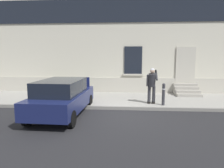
# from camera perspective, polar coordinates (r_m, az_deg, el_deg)

# --- Properties ---
(ground_plane) EXTENTS (80.00, 80.00, 0.00)m
(ground_plane) POSITION_cam_1_polar(r_m,az_deg,el_deg) (8.28, 2.65, -9.13)
(ground_plane) COLOR #232326
(sidewalk) EXTENTS (24.00, 3.60, 0.15)m
(sidewalk) POSITION_cam_1_polar(r_m,az_deg,el_deg) (10.97, 3.07, -4.47)
(sidewalk) COLOR #99968E
(sidewalk) RESTS_ON ground
(curb_edge) EXTENTS (24.00, 0.12, 0.15)m
(curb_edge) POSITION_cam_1_polar(r_m,az_deg,el_deg) (9.16, 2.82, -6.96)
(curb_edge) COLOR gray
(curb_edge) RESTS_ON ground
(building_facade) EXTENTS (24.00, 1.52, 7.50)m
(building_facade) POSITION_cam_1_polar(r_m,az_deg,el_deg) (13.27, 3.46, 13.53)
(building_facade) COLOR beige
(building_facade) RESTS_ON ground
(entrance_stoop) EXTENTS (1.41, 1.28, 0.64)m
(entrance_stoop) POSITION_cam_1_polar(r_m,az_deg,el_deg) (12.72, 20.63, -1.81)
(entrance_stoop) COLOR #9E998E
(entrance_stoop) RESTS_ON sidewalk
(hatchback_car_navy) EXTENTS (1.90, 4.12, 1.50)m
(hatchback_car_navy) POSITION_cam_1_polar(r_m,az_deg,el_deg) (8.42, -14.06, -3.54)
(hatchback_car_navy) COLOR #161E4C
(hatchback_car_navy) RESTS_ON ground
(bollard_near_person) EXTENTS (0.15, 0.15, 1.04)m
(bollard_near_person) POSITION_cam_1_polar(r_m,az_deg,el_deg) (9.58, 14.63, -2.65)
(bollard_near_person) COLOR #333338
(bollard_near_person) RESTS_ON sidewalk
(person_on_phone) EXTENTS (0.51, 0.51, 1.74)m
(person_on_phone) POSITION_cam_1_polar(r_m,az_deg,el_deg) (9.66, 11.42, 0.16)
(person_on_phone) COLOR #2D2D33
(person_on_phone) RESTS_ON sidewalk
(planter_terracotta) EXTENTS (0.44, 0.44, 0.86)m
(planter_terracotta) POSITION_cam_1_polar(r_m,az_deg,el_deg) (12.66, -16.06, -0.67)
(planter_terracotta) COLOR #B25B38
(planter_terracotta) RESTS_ON sidewalk
(planter_cream) EXTENTS (0.44, 0.44, 0.86)m
(planter_cream) POSITION_cam_1_polar(r_m,az_deg,el_deg) (12.11, -7.54, -0.80)
(planter_cream) COLOR beige
(planter_cream) RESTS_ON sidewalk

